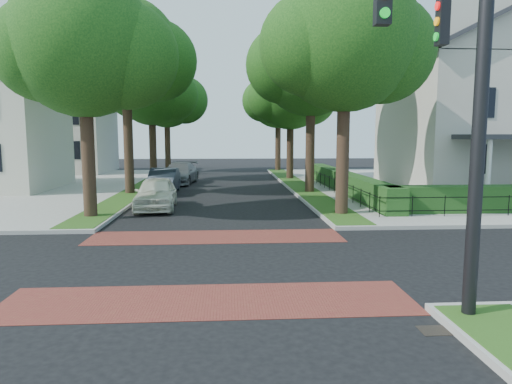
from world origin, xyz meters
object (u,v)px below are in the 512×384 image
parked_car_rear (180,173)px  traffic_signal (466,76)px  parked_car_front (156,193)px  parked_car_middle (164,181)px

parked_car_rear → traffic_signal: bearing=-66.8°
parked_car_front → parked_car_middle: bearing=91.3°
parked_car_front → parked_car_middle: (-0.50, 6.36, -0.01)m
traffic_signal → parked_car_front: bearing=119.6°
traffic_signal → parked_car_front: size_ratio=1.72×
parked_car_front → parked_car_rear: 12.11m
parked_car_middle → parked_car_rear: 5.76m
parked_car_front → parked_car_middle: parked_car_front is taller
traffic_signal → parked_car_rear: bearing=107.2°
parked_car_middle → traffic_signal: bearing=-67.6°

